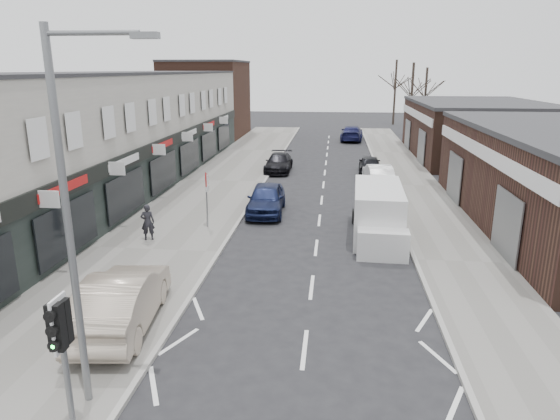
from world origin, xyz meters
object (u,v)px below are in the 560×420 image
(traffic_light, at_px, (61,336))
(parked_car_left_b, at_px, (279,163))
(parked_car_right_a, at_px, (378,175))
(sedan_on_pavement, at_px, (122,299))
(warning_sign, at_px, (207,184))
(white_van, at_px, (378,214))
(street_lamp, at_px, (74,207))
(pedestrian, at_px, (148,222))
(parked_car_left_a, at_px, (266,199))
(parked_car_right_c, at_px, (352,133))
(parked_car_right_b, at_px, (370,164))

(traffic_light, relative_size, parked_car_left_b, 0.69)
(parked_car_right_a, bearing_deg, sedan_on_pavement, 61.26)
(warning_sign, xyz_separation_m, white_van, (7.81, -0.34, -1.12))
(street_lamp, distance_m, pedestrian, 11.65)
(parked_car_left_a, relative_size, parked_car_right_a, 1.05)
(traffic_light, xyz_separation_m, sedan_on_pavement, (-0.88, 4.52, -1.47))
(warning_sign, bearing_deg, parked_car_left_b, 82.87)
(sedan_on_pavement, bearing_deg, parked_car_right_c, -107.06)
(parked_car_left_a, height_order, parked_car_right_b, parked_car_left_a)
(traffic_light, bearing_deg, parked_car_left_b, 87.96)
(traffic_light, distance_m, parked_car_right_c, 45.84)
(traffic_light, bearing_deg, parked_car_left_a, 84.71)
(sedan_on_pavement, height_order, parked_car_right_c, sedan_on_pavement)
(parked_car_left_b, xyz_separation_m, parked_car_right_c, (5.82, 17.23, 0.13))
(pedestrian, xyz_separation_m, parked_car_left_b, (3.89, 16.17, -0.26))
(white_van, xyz_separation_m, parked_car_right_a, (0.85, 10.49, -0.37))
(warning_sign, distance_m, sedan_on_pavement, 9.58)
(parked_car_right_b, bearing_deg, parked_car_left_a, 64.04)
(street_lamp, height_order, sedan_on_pavement, street_lamp)
(traffic_light, height_order, warning_sign, traffic_light)
(traffic_light, relative_size, sedan_on_pavement, 0.62)
(street_lamp, height_order, warning_sign, street_lamp)
(parked_car_right_a, xyz_separation_m, parked_car_right_b, (-0.28, 4.13, -0.06))
(white_van, height_order, pedestrian, white_van)
(warning_sign, xyz_separation_m, pedestrian, (-2.13, -2.11, -1.28))
(traffic_light, height_order, parked_car_right_a, traffic_light)
(parked_car_left_b, bearing_deg, traffic_light, -91.94)
(traffic_light, height_order, parked_car_left_a, traffic_light)
(pedestrian, height_order, parked_car_right_c, pedestrian)
(parked_car_left_b, bearing_deg, parked_car_right_b, 1.99)
(parked_car_left_a, height_order, parked_car_right_c, parked_car_right_c)
(warning_sign, xyz_separation_m, parked_car_right_b, (8.38, 14.28, -1.55))
(street_lamp, relative_size, parked_car_left_a, 1.76)
(parked_car_left_b, bearing_deg, pedestrian, -103.44)
(sedan_on_pavement, distance_m, parked_car_left_a, 12.75)
(warning_sign, relative_size, white_van, 0.45)
(white_van, bearing_deg, parked_car_right_c, 92.73)
(white_van, bearing_deg, parked_car_right_b, 90.08)
(white_van, xyz_separation_m, parked_car_right_b, (0.57, 14.62, -0.43))
(traffic_light, xyz_separation_m, parked_car_right_a, (7.90, 24.16, -1.70))
(parked_car_left_a, xyz_separation_m, parked_car_right_b, (6.04, 11.26, -0.13))
(warning_sign, bearing_deg, sedan_on_pavement, -90.72)
(traffic_light, xyz_separation_m, parked_car_left_a, (1.58, 17.04, -1.64))
(traffic_light, distance_m, pedestrian, 12.34)
(street_lamp, relative_size, parked_car_right_a, 1.85)
(traffic_light, bearing_deg, sedan_on_pavement, 101.00)
(parked_car_right_b, bearing_deg, traffic_light, 77.19)
(street_lamp, bearing_deg, parked_car_right_c, 81.05)
(traffic_light, relative_size, warning_sign, 1.15)
(warning_sign, distance_m, pedestrian, 3.26)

